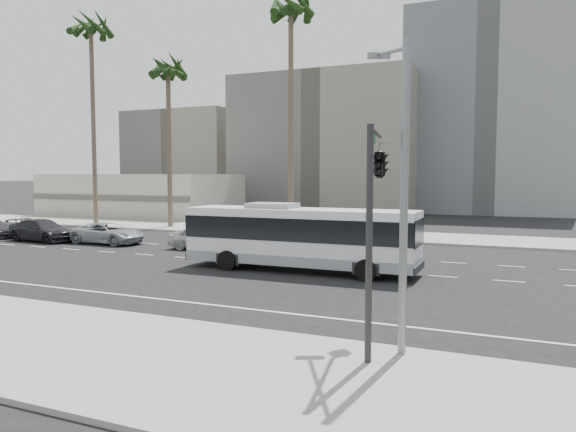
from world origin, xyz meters
The scene contains 17 objects.
ground centered at (0.00, 0.00, 0.00)m, with size 700.00×700.00×0.00m, color black.
sidewalk_north centered at (0.00, 15.50, 0.07)m, with size 120.00×7.00×0.15m, color gray.
sidewalk_south centered at (0.00, -15.50, 0.07)m, with size 120.00×7.00×0.15m, color gray.
commercial_low centered at (-30.00, 25.99, 2.50)m, with size 22.00×12.16×5.00m.
midrise_beige_west centered at (-12.00, 45.00, 9.00)m, with size 24.00×18.00×18.00m, color slate.
midrise_gray_center centered at (8.00, 52.00, 13.00)m, with size 20.00×20.00×26.00m, color slate.
midrise_beige_far centered at (-38.00, 50.00, 7.50)m, with size 18.00×16.00×15.00m, color slate.
civic_tower centered at (-2.00, 250.00, 38.83)m, with size 42.00×42.00×129.00m.
city_bus centered at (1.99, -1.31, 1.83)m, with size 12.15×2.97×3.48m.
car_a centered at (-6.96, 3.45, 0.77)m, with size 4.53×1.82×1.54m, color #B6B6B6.
car_b centered at (-14.83, 3.34, 0.76)m, with size 5.44×2.51×1.51m, color #91969B.
car_c centered at (-20.33, 2.48, 0.82)m, with size 5.68×2.31×1.65m, color black.
streetlight_corner centered at (9.42, -12.16, 5.06)m, with size 2.13×3.98×8.99m.
traffic_signal centered at (8.46, -10.74, 5.21)m, with size 2.91×3.92×6.24m.
palm_near centered at (-5.54, 14.98, 18.07)m, with size 5.93×5.93×19.94m.
palm_mid centered at (-17.62, 14.68, 14.14)m, with size 5.09×5.09×15.71m.
palm_far centered at (-26.53, 14.64, 18.64)m, with size 5.98×5.98×20.52m.
Camera 1 is at (12.56, -27.01, 4.99)m, focal length 33.88 mm.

